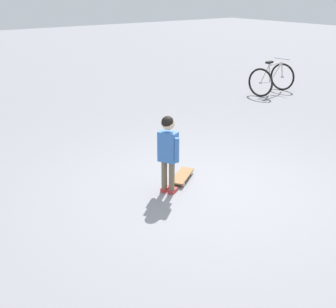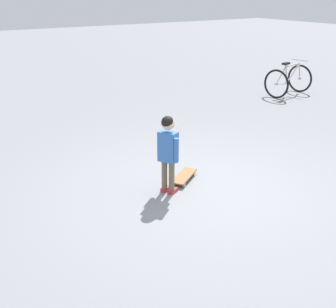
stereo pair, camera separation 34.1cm
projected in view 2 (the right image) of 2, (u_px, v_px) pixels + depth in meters
The scene contains 4 objects.
ground_plane at pixel (208, 191), 5.72m from camera, with size 50.00×50.00×0.00m, color gray.
child_person at pixel (168, 146), 5.45m from camera, with size 0.41×0.25×1.06m.
skateboard at pixel (184, 176), 6.03m from camera, with size 0.48×0.58×0.07m.
bicycle_mid at pixel (288, 80), 10.68m from camera, with size 0.86×1.16×0.85m.
Camera 2 is at (-4.04, 3.23, 2.56)m, focal length 45.52 mm.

